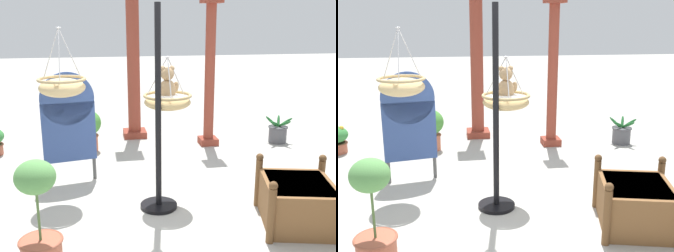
% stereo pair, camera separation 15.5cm
% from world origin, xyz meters
% --- Properties ---
extents(ground_plane, '(40.00, 40.00, 0.00)m').
position_xyz_m(ground_plane, '(0.00, 0.00, 0.00)').
color(ground_plane, '#ADAAA3').
extents(display_pole_central, '(0.44, 0.44, 2.41)m').
position_xyz_m(display_pole_central, '(-0.11, 0.04, 0.75)').
color(display_pole_central, black).
rests_on(display_pole_central, ground).
extents(hanging_basket_with_teddy, '(0.58, 0.58, 0.63)m').
position_xyz_m(hanging_basket_with_teddy, '(0.04, 0.29, 1.24)').
color(hanging_basket_with_teddy, tan).
extents(teddy_bear, '(0.28, 0.25, 0.41)m').
position_xyz_m(teddy_bear, '(0.04, 0.31, 1.42)').
color(teddy_bear, tan).
extents(hanging_basket_left_high, '(0.58, 0.58, 0.82)m').
position_xyz_m(hanging_basket_left_high, '(-1.19, 0.58, 1.41)').
color(hanging_basket_left_high, tan).
extents(greenhouse_pillar_left, '(0.33, 0.33, 2.54)m').
position_xyz_m(greenhouse_pillar_left, '(1.15, 2.38, 1.22)').
color(greenhouse_pillar_left, brown).
rests_on(greenhouse_pillar_left, ground).
extents(greenhouse_pillar_right, '(0.45, 0.45, 2.88)m').
position_xyz_m(greenhouse_pillar_right, '(-0.10, 3.10, 1.39)').
color(greenhouse_pillar_right, brown).
rests_on(greenhouse_pillar_right, ground).
extents(wooden_planter_box, '(0.99, 1.08, 0.66)m').
position_xyz_m(wooden_planter_box, '(1.32, -0.62, 0.27)').
color(wooden_planter_box, brown).
rests_on(wooden_planter_box, ground).
extents(potted_plant_fern_front, '(0.41, 0.41, 1.00)m').
position_xyz_m(potted_plant_fern_front, '(-1.34, -0.91, 0.49)').
color(potted_plant_fern_front, '#AD563D').
rests_on(potted_plant_fern_front, ground).
extents(potted_plant_tall_leafy, '(0.52, 0.50, 0.48)m').
position_xyz_m(potted_plant_tall_leafy, '(2.43, 2.27, 0.19)').
color(potted_plant_tall_leafy, '#4C4C51').
rests_on(potted_plant_tall_leafy, ground).
extents(potted_plant_conical_shrub, '(0.48, 0.48, 0.71)m').
position_xyz_m(potted_plant_conical_shrub, '(-0.98, 2.39, 0.39)').
color(potted_plant_conical_shrub, '#BC6042').
rests_on(potted_plant_conical_shrub, ground).
extents(display_sign_board, '(0.71, 0.17, 1.52)m').
position_xyz_m(display_sign_board, '(-1.17, 1.03, 0.90)').
color(display_sign_board, '#334C8C').
rests_on(display_sign_board, ground).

